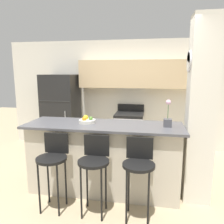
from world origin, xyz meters
The scene contains 11 objects.
ground_plane centered at (0.00, 0.00, 0.00)m, with size 14.00×14.00×0.00m, color tan.
wall_back centered at (0.13, 2.02, 1.46)m, with size 5.60×0.38×2.55m.
pillar_right centered at (1.35, -0.01, 1.28)m, with size 0.38×0.32×2.55m.
counter_bar centered at (0.00, 0.00, 0.53)m, with size 2.34×0.75×1.06m.
refrigerator centered at (-1.38, 1.68, 0.88)m, with size 0.75×0.74×1.76m.
stove_range centered at (0.22, 1.72, 0.46)m, with size 0.62×0.67×1.07m.
bar_stool_left centered at (-0.56, -0.55, 0.69)m, with size 0.40×0.40×1.01m.
bar_stool_mid centered at (0.00, -0.55, 0.69)m, with size 0.40×0.40×1.01m.
bar_stool_right centered at (0.56, -0.55, 0.69)m, with size 0.40×0.40×1.01m.
orchid_vase centered at (0.92, 0.01, 1.17)m, with size 0.11×0.11×0.38m.
fruit_bowl centered at (-0.26, 0.03, 1.09)m, with size 0.25×0.25×0.11m.
Camera 1 is at (0.68, -3.08, 1.82)m, focal length 35.00 mm.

